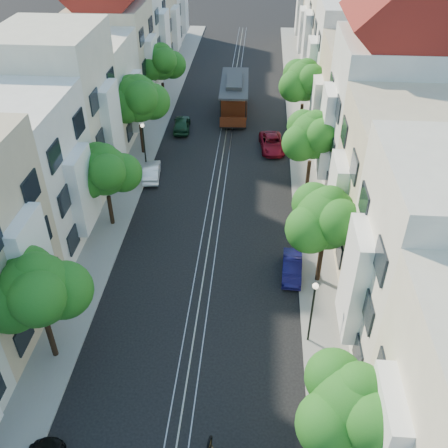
% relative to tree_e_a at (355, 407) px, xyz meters
% --- Properties ---
extents(ground, '(200.00, 200.00, 0.00)m').
position_rel_tree_e_a_xyz_m(ground, '(-7.26, 31.02, -4.40)').
color(ground, black).
rests_on(ground, ground).
extents(sidewalk_east, '(2.50, 80.00, 0.12)m').
position_rel_tree_e_a_xyz_m(sidewalk_east, '(-0.01, 31.02, -4.34)').
color(sidewalk_east, gray).
rests_on(sidewalk_east, ground).
extents(sidewalk_west, '(2.50, 80.00, 0.12)m').
position_rel_tree_e_a_xyz_m(sidewalk_west, '(-14.51, 31.02, -4.34)').
color(sidewalk_west, gray).
rests_on(sidewalk_west, ground).
extents(rail_left, '(0.06, 80.00, 0.02)m').
position_rel_tree_e_a_xyz_m(rail_left, '(-7.81, 31.02, -4.39)').
color(rail_left, gray).
rests_on(rail_left, ground).
extents(rail_slot, '(0.06, 80.00, 0.02)m').
position_rel_tree_e_a_xyz_m(rail_slot, '(-7.26, 31.02, -4.39)').
color(rail_slot, gray).
rests_on(rail_slot, ground).
extents(rail_right, '(0.06, 80.00, 0.02)m').
position_rel_tree_e_a_xyz_m(rail_right, '(-6.71, 31.02, -4.39)').
color(rail_right, gray).
rests_on(rail_right, ground).
extents(lane_line, '(0.08, 80.00, 0.01)m').
position_rel_tree_e_a_xyz_m(lane_line, '(-7.26, 31.02, -4.40)').
color(lane_line, tan).
rests_on(lane_line, ground).
extents(townhouses_east, '(7.75, 72.00, 12.00)m').
position_rel_tree_e_a_xyz_m(townhouses_east, '(4.61, 30.94, 0.79)').
color(townhouses_east, beige).
rests_on(townhouses_east, ground).
extents(townhouses_west, '(7.75, 72.00, 11.76)m').
position_rel_tree_e_a_xyz_m(townhouses_west, '(-19.13, 30.94, 0.68)').
color(townhouses_west, silver).
rests_on(townhouses_west, ground).
extents(tree_e_a, '(4.72, 3.87, 6.27)m').
position_rel_tree_e_a_xyz_m(tree_e_a, '(0.00, 0.00, 0.00)').
color(tree_e_a, black).
rests_on(tree_e_a, ground).
extents(tree_e_b, '(4.93, 4.08, 6.68)m').
position_rel_tree_e_a_xyz_m(tree_e_b, '(0.00, 12.00, 0.34)').
color(tree_e_b, black).
rests_on(tree_e_b, ground).
extents(tree_e_c, '(4.84, 3.99, 6.52)m').
position_rel_tree_e_a_xyz_m(tree_e_c, '(0.00, 23.00, 0.20)').
color(tree_e_c, black).
rests_on(tree_e_c, ground).
extents(tree_e_d, '(5.01, 4.16, 6.85)m').
position_rel_tree_e_a_xyz_m(tree_e_d, '(0.00, 34.00, 0.47)').
color(tree_e_d, black).
rests_on(tree_e_d, ground).
extents(tree_w_a, '(4.93, 4.08, 6.68)m').
position_rel_tree_e_a_xyz_m(tree_w_a, '(-14.40, 5.00, 0.34)').
color(tree_w_a, black).
rests_on(tree_w_a, ground).
extents(tree_w_b, '(4.72, 3.87, 6.27)m').
position_rel_tree_e_a_xyz_m(tree_w_b, '(-14.40, 17.00, 0.00)').
color(tree_w_b, black).
rests_on(tree_w_b, ground).
extents(tree_w_c, '(5.13, 4.28, 7.09)m').
position_rel_tree_e_a_xyz_m(tree_w_c, '(-14.40, 28.00, 0.67)').
color(tree_w_c, black).
rests_on(tree_w_c, ground).
extents(tree_w_d, '(4.84, 3.99, 6.52)m').
position_rel_tree_e_a_xyz_m(tree_w_d, '(-14.40, 39.00, 0.20)').
color(tree_w_d, black).
rests_on(tree_w_d, ground).
extents(lamp_east, '(0.32, 0.32, 4.16)m').
position_rel_tree_e_a_xyz_m(lamp_east, '(-0.96, 7.02, -1.55)').
color(lamp_east, black).
rests_on(lamp_east, ground).
extents(lamp_west, '(0.32, 0.32, 4.16)m').
position_rel_tree_e_a_xyz_m(lamp_west, '(-13.56, 25.02, -1.55)').
color(lamp_west, black).
rests_on(lamp_west, ground).
extents(cable_car, '(3.01, 8.95, 3.41)m').
position_rel_tree_e_a_xyz_m(cable_car, '(-6.76, 37.47, -2.38)').
color(cable_car, black).
rests_on(cable_car, ground).
extents(parked_car_e_mid, '(1.38, 3.50, 1.13)m').
position_rel_tree_e_a_xyz_m(parked_car_e_mid, '(-1.66, 12.50, -3.83)').
color(parked_car_e_mid, '#0E0C3F').
rests_on(parked_car_e_mid, ground).
extents(parked_car_e_far, '(2.57, 4.66, 1.23)m').
position_rel_tree_e_a_xyz_m(parked_car_e_far, '(-2.86, 29.62, -3.78)').
color(parked_car_e_far, maroon).
rests_on(parked_car_e_far, ground).
extents(parked_car_w_mid, '(1.73, 3.82, 1.22)m').
position_rel_tree_e_a_xyz_m(parked_car_w_mid, '(-12.86, 23.77, -3.79)').
color(parked_car_w_mid, white).
rests_on(parked_car_w_mid, ground).
extents(parked_car_w_far, '(1.91, 4.08, 1.35)m').
position_rel_tree_e_a_xyz_m(parked_car_w_far, '(-11.66, 33.06, -3.72)').
color(parked_car_w_far, '#153520').
rests_on(parked_car_w_far, ground).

